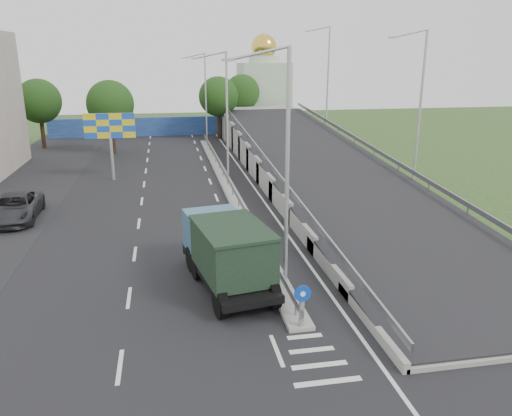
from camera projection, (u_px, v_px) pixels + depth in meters
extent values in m
plane|color=#2D4C1E|center=(318.00, 364.00, 16.60)|extent=(160.00, 160.00, 0.00)
cube|color=black|center=(192.00, 203.00, 34.91)|extent=(26.00, 90.00, 0.04)
cube|color=gray|center=(228.00, 186.00, 39.16)|extent=(1.00, 44.00, 0.20)
cube|color=gray|center=(377.00, 152.00, 40.62)|extent=(0.10, 50.00, 0.32)
cube|color=gray|center=(263.00, 156.00, 38.99)|extent=(0.10, 50.00, 0.32)
cube|color=gray|center=(228.00, 178.00, 38.97)|extent=(0.08, 44.00, 0.32)
cylinder|color=gray|center=(228.00, 181.00, 39.04)|extent=(0.09, 0.09, 0.60)
cylinder|color=black|center=(302.00, 311.00, 18.44)|extent=(0.20, 0.20, 1.20)
cylinder|color=#0C3FBF|center=(303.00, 294.00, 18.14)|extent=(0.64, 0.05, 0.64)
cylinder|color=white|center=(303.00, 294.00, 18.11)|extent=(0.20, 0.03, 0.20)
cylinder|color=#B2B5B7|center=(287.00, 172.00, 20.79)|extent=(0.18, 0.18, 10.00)
cylinder|color=#B2B5B7|center=(259.00, 53.00, 19.20)|extent=(2.57, 0.12, 0.66)
cube|color=#B2B5B7|center=(228.00, 60.00, 19.07)|extent=(0.50, 0.18, 0.12)
cylinder|color=#B2B5B7|center=(227.00, 117.00, 39.61)|extent=(0.18, 0.18, 10.00)
cylinder|color=#B2B5B7|center=(211.00, 55.00, 38.03)|extent=(2.57, 0.12, 0.66)
cube|color=#B2B5B7|center=(195.00, 58.00, 37.89)|extent=(0.50, 0.18, 0.12)
cylinder|color=#B2B5B7|center=(206.00, 98.00, 58.44)|extent=(0.18, 0.18, 10.00)
cylinder|color=#B2B5B7|center=(194.00, 56.00, 56.86)|extent=(2.57, 0.12, 0.66)
cube|color=#B2B5B7|center=(184.00, 58.00, 56.72)|extent=(0.50, 0.18, 0.12)
cube|color=navy|center=(170.00, 126.00, 64.51)|extent=(30.00, 0.50, 2.40)
cube|color=#B2CCAD|center=(264.00, 95.00, 73.49)|extent=(7.00, 7.00, 9.00)
cylinder|color=#B2CCAD|center=(264.00, 59.00, 72.04)|extent=(4.40, 4.40, 1.00)
sphere|color=gold|center=(264.00, 47.00, 71.55)|extent=(3.60, 3.60, 3.60)
cone|color=gold|center=(264.00, 32.00, 70.96)|extent=(0.30, 0.30, 1.20)
cylinder|color=#B2B5B7|center=(112.00, 156.00, 40.83)|extent=(0.24, 0.24, 4.00)
cube|color=yellow|center=(110.00, 126.00, 40.10)|extent=(4.00, 0.20, 2.00)
cylinder|color=black|center=(113.00, 135.00, 51.95)|extent=(0.44, 0.44, 4.00)
sphere|color=#14330E|center=(110.00, 104.00, 51.02)|extent=(4.80, 4.80, 4.80)
cylinder|color=black|center=(219.00, 123.00, 61.55)|extent=(0.44, 0.44, 4.00)
sphere|color=#14330E|center=(218.00, 96.00, 60.62)|extent=(4.80, 4.80, 4.80)
cylinder|color=black|center=(43.00, 130.00, 55.28)|extent=(0.44, 0.44, 4.00)
sphere|color=#14330E|center=(39.00, 101.00, 54.35)|extent=(4.80, 4.80, 4.80)
cylinder|color=black|center=(242.00, 116.00, 68.82)|extent=(0.44, 0.44, 4.00)
sphere|color=#14330E|center=(242.00, 92.00, 67.89)|extent=(4.80, 4.80, 4.80)
cylinder|color=black|center=(192.00, 259.00, 23.73)|extent=(0.58, 1.25, 1.20)
cylinder|color=black|center=(236.00, 253.00, 24.46)|extent=(0.58, 1.25, 1.20)
cylinder|color=black|center=(197.00, 266.00, 22.85)|extent=(0.58, 1.25, 1.20)
cylinder|color=black|center=(242.00, 260.00, 23.58)|extent=(0.58, 1.25, 1.20)
cylinder|color=black|center=(221.00, 303.00, 19.42)|extent=(0.58, 1.25, 1.20)
cylinder|color=black|center=(273.00, 295.00, 20.15)|extent=(0.58, 1.25, 1.20)
cube|color=black|center=(228.00, 271.00, 21.99)|extent=(3.65, 7.10, 0.33)
cube|color=#2F5872|center=(212.00, 229.00, 23.98)|extent=(2.77, 2.16, 1.86)
cube|color=black|center=(207.00, 215.00, 24.59)|extent=(2.05, 0.42, 0.76)
cube|color=black|center=(208.00, 245.00, 25.14)|extent=(2.50, 0.60, 0.55)
cube|color=black|center=(232.00, 251.00, 21.06)|extent=(3.30, 4.54, 1.96)
cube|color=black|center=(232.00, 227.00, 20.76)|extent=(3.43, 4.66, 0.13)
imported|color=#2D2D31|center=(15.00, 208.00, 31.07)|extent=(2.93, 5.92, 1.62)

